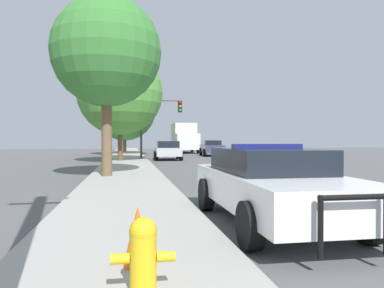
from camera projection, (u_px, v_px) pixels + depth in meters
name	position (u px, v px, depth m)	size (l,w,h in m)	color
sidewalk_left	(126.00, 229.00, 6.39)	(3.00, 110.00, 0.13)	#A3A099
police_car	(271.00, 183.00, 7.08)	(2.13, 5.10, 1.51)	white
fire_hydrant	(143.00, 252.00, 3.60)	(0.62, 0.27, 0.72)	gold
traffic_light	(159.00, 116.00, 28.46)	(3.19, 0.35, 4.55)	#424247
car_background_oncoming	(212.00, 148.00, 35.09)	(2.21, 4.63, 1.46)	#333856
car_background_midblock	(168.00, 150.00, 28.44)	(2.15, 4.03, 1.43)	#B7B7BC
box_truck	(184.00, 137.00, 43.20)	(2.78, 7.37, 3.36)	silver
tree_sidewalk_near	(107.00, 52.00, 14.84)	(4.36, 4.36, 7.11)	brown
tree_sidewalk_far	(125.00, 110.00, 37.54)	(6.23, 6.23, 7.52)	brown
tree_sidewalk_mid	(120.00, 93.00, 25.37)	(5.81, 5.81, 7.52)	brown
traffic_cone	(138.00, 236.00, 4.33)	(0.34, 0.34, 0.70)	orange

